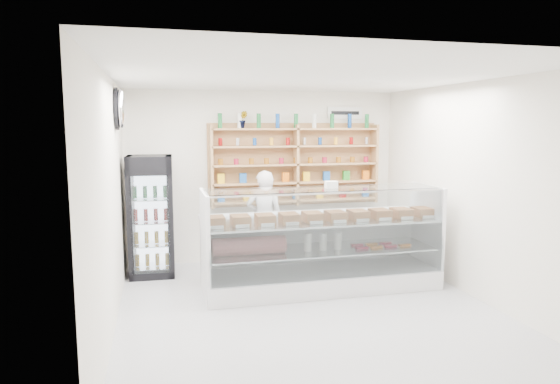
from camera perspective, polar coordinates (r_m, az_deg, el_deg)
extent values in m
plane|color=#AEAEB3|center=(6.28, 3.21, -13.26)|extent=(5.00, 5.00, 0.00)
plane|color=white|center=(5.90, 3.42, 13.07)|extent=(5.00, 5.00, 0.00)
plane|color=white|center=(8.34, -1.79, 1.84)|extent=(4.50, 0.00, 4.50)
plane|color=white|center=(3.66, 15.04, -5.88)|extent=(4.50, 0.00, 4.50)
plane|color=white|center=(5.69, -18.88, -1.27)|extent=(0.00, 5.00, 5.00)
plane|color=white|center=(6.94, 21.36, 0.15)|extent=(0.00, 5.00, 5.00)
cube|color=white|center=(7.02, 4.74, -9.86)|extent=(3.22, 0.91, 0.27)
cube|color=white|center=(7.28, 3.70, -5.35)|extent=(3.22, 0.05, 0.68)
cube|color=silver|center=(6.90, 4.78, -6.59)|extent=(3.09, 0.80, 0.02)
cube|color=silver|center=(6.82, 4.81, -3.35)|extent=(3.16, 0.84, 0.02)
cube|color=silver|center=(6.43, 6.07, -5.05)|extent=(3.16, 0.13, 1.12)
cube|color=silver|center=(6.69, 5.00, 0.36)|extent=(3.16, 0.64, 0.01)
imported|color=silver|center=(7.79, -1.80, -3.20)|extent=(0.64, 0.50, 1.55)
cube|color=black|center=(7.68, -14.52, -2.67)|extent=(0.67, 0.65, 1.80)
cube|color=#36053B|center=(7.29, -14.65, 2.86)|extent=(0.64, 0.05, 0.25)
cube|color=silver|center=(7.39, -14.43, -3.70)|extent=(0.54, 0.03, 1.42)
cube|color=tan|center=(8.02, -7.86, 2.90)|extent=(0.04, 0.28, 1.33)
cube|color=tan|center=(8.28, 1.83, 3.12)|extent=(0.04, 0.28, 1.33)
cube|color=tan|center=(8.77, 10.68, 3.24)|extent=(0.04, 0.28, 1.33)
cube|color=tan|center=(8.35, 1.81, -0.92)|extent=(2.80, 0.28, 0.03)
cube|color=tan|center=(8.31, 1.82, 1.13)|extent=(2.80, 0.28, 0.03)
cube|color=tan|center=(8.28, 1.83, 3.19)|extent=(2.80, 0.28, 0.03)
cube|color=tan|center=(8.27, 1.84, 5.26)|extent=(2.80, 0.28, 0.03)
cube|color=tan|center=(8.26, 1.85, 7.21)|extent=(2.80, 0.28, 0.03)
imported|color=#1E6626|center=(8.06, -4.29, 8.26)|extent=(0.17, 0.14, 0.27)
ellipsoid|color=silver|center=(6.82, -17.73, 9.04)|extent=(0.15, 0.50, 0.50)
cube|color=white|center=(8.67, 7.42, 8.95)|extent=(0.62, 0.03, 0.20)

